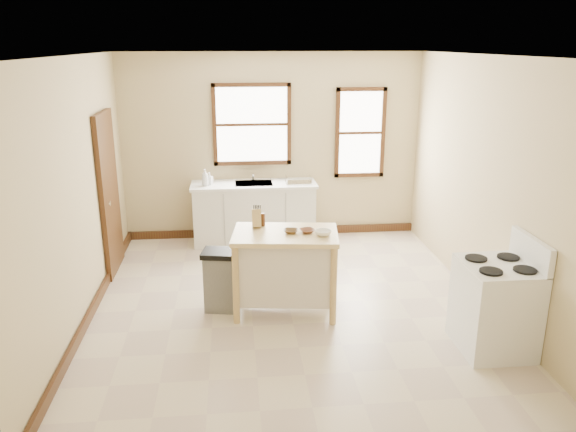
# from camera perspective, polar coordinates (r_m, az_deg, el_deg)

# --- Properties ---
(floor) EXTENTS (5.00, 5.00, 0.00)m
(floor) POSITION_cam_1_polar(r_m,az_deg,el_deg) (6.64, 0.08, -8.93)
(floor) COLOR #C6B09D
(floor) RESTS_ON ground
(ceiling) EXTENTS (5.00, 5.00, 0.00)m
(ceiling) POSITION_cam_1_polar(r_m,az_deg,el_deg) (5.95, 0.09, 16.02)
(ceiling) COLOR white
(ceiling) RESTS_ON ground
(wall_back) EXTENTS (4.50, 0.04, 2.80)m
(wall_back) POSITION_cam_1_polar(r_m,az_deg,el_deg) (8.58, -1.63, 7.00)
(wall_back) COLOR tan
(wall_back) RESTS_ON ground
(wall_left) EXTENTS (0.04, 5.00, 2.80)m
(wall_left) POSITION_cam_1_polar(r_m,az_deg,el_deg) (6.33, -20.63, 2.16)
(wall_left) COLOR tan
(wall_left) RESTS_ON ground
(wall_right) EXTENTS (0.04, 5.00, 2.80)m
(wall_right) POSITION_cam_1_polar(r_m,az_deg,el_deg) (6.75, 19.48, 3.17)
(wall_right) COLOR tan
(wall_right) RESTS_ON ground
(window_main) EXTENTS (1.17, 0.06, 1.22)m
(window_main) POSITION_cam_1_polar(r_m,az_deg,el_deg) (8.49, -3.68, 9.25)
(window_main) COLOR #391B0F
(window_main) RESTS_ON wall_back
(window_side) EXTENTS (0.77, 0.06, 1.37)m
(window_side) POSITION_cam_1_polar(r_m,az_deg,el_deg) (8.73, 7.34, 8.38)
(window_side) COLOR #391B0F
(window_side) RESTS_ON wall_back
(door_left) EXTENTS (0.06, 0.90, 2.10)m
(door_left) POSITION_cam_1_polar(r_m,az_deg,el_deg) (7.63, -17.71, 2.18)
(door_left) COLOR #391B0F
(door_left) RESTS_ON ground
(baseboard_back) EXTENTS (4.50, 0.04, 0.12)m
(baseboard_back) POSITION_cam_1_polar(r_m,az_deg,el_deg) (8.89, -1.54, -1.56)
(baseboard_back) COLOR #391B0F
(baseboard_back) RESTS_ON ground
(baseboard_left) EXTENTS (0.04, 5.00, 0.12)m
(baseboard_left) POSITION_cam_1_polar(r_m,az_deg,el_deg) (6.78, -19.18, -8.82)
(baseboard_left) COLOR #391B0F
(baseboard_left) RESTS_ON ground
(sink_counter) EXTENTS (1.86, 0.62, 0.92)m
(sink_counter) POSITION_cam_1_polar(r_m,az_deg,el_deg) (8.50, -3.44, 0.34)
(sink_counter) COLOR silver
(sink_counter) RESTS_ON ground
(faucet) EXTENTS (0.03, 0.03, 0.22)m
(faucet) POSITION_cam_1_polar(r_m,az_deg,el_deg) (8.52, -3.56, 4.36)
(faucet) COLOR silver
(faucet) RESTS_ON sink_counter
(soap_bottle_a) EXTENTS (0.12, 0.12, 0.25)m
(soap_bottle_a) POSITION_cam_1_polar(r_m,az_deg,el_deg) (8.26, -8.43, 3.90)
(soap_bottle_a) COLOR #B2B2B2
(soap_bottle_a) RESTS_ON sink_counter
(soap_bottle_b) EXTENTS (0.10, 0.11, 0.18)m
(soap_bottle_b) POSITION_cam_1_polar(r_m,az_deg,el_deg) (8.34, -7.97, 3.80)
(soap_bottle_b) COLOR #B2B2B2
(soap_bottle_b) RESTS_ON sink_counter
(dish_rack) EXTENTS (0.43, 0.36, 0.10)m
(dish_rack) POSITION_cam_1_polar(r_m,az_deg,el_deg) (8.35, 1.06, 3.68)
(dish_rack) COLOR silver
(dish_rack) RESTS_ON sink_counter
(kitchen_island) EXTENTS (1.22, 0.86, 0.94)m
(kitchen_island) POSITION_cam_1_polar(r_m,az_deg,el_deg) (6.30, -0.27, -5.72)
(kitchen_island) COLOR #E0BD84
(kitchen_island) RESTS_ON ground
(knife_block) EXTENTS (0.10, 0.10, 0.20)m
(knife_block) POSITION_cam_1_polar(r_m,az_deg,el_deg) (6.29, -3.22, -0.28)
(knife_block) COLOR tan
(knife_block) RESTS_ON kitchen_island
(pepper_grinder) EXTENTS (0.05, 0.05, 0.15)m
(pepper_grinder) POSITION_cam_1_polar(r_m,az_deg,el_deg) (6.34, -2.55, -0.38)
(pepper_grinder) COLOR #432412
(pepper_grinder) RESTS_ON kitchen_island
(bowl_a) EXTENTS (0.19, 0.19, 0.04)m
(bowl_a) POSITION_cam_1_polar(r_m,az_deg,el_deg) (6.12, 0.30, -1.55)
(bowl_a) COLOR brown
(bowl_a) RESTS_ON kitchen_island
(bowl_b) EXTENTS (0.20, 0.20, 0.04)m
(bowl_b) POSITION_cam_1_polar(r_m,az_deg,el_deg) (6.13, 1.96, -1.52)
(bowl_b) COLOR brown
(bowl_b) RESTS_ON kitchen_island
(bowl_c) EXTENTS (0.24, 0.24, 0.06)m
(bowl_c) POSITION_cam_1_polar(r_m,az_deg,el_deg) (6.06, 3.58, -1.72)
(bowl_c) COLOR white
(bowl_c) RESTS_ON kitchen_island
(trash_bin) EXTENTS (0.42, 0.37, 0.71)m
(trash_bin) POSITION_cam_1_polar(r_m,az_deg,el_deg) (6.42, -6.93, -6.50)
(trash_bin) COLOR slate
(trash_bin) RESTS_ON ground
(gas_stove) EXTENTS (0.72, 0.73, 1.16)m
(gas_stove) POSITION_cam_1_polar(r_m,az_deg,el_deg) (5.87, 20.39, -7.49)
(gas_stove) COLOR white
(gas_stove) RESTS_ON ground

